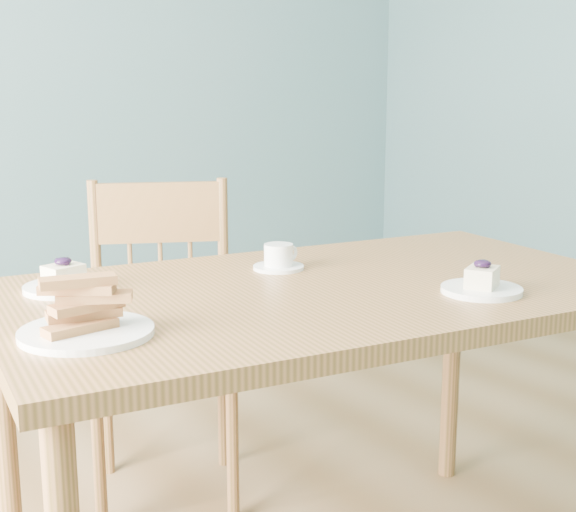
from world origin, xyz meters
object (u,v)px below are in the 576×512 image
Objects in this scene: cheesecake_plate_near at (482,284)px; dining_chair at (163,339)px; cheesecake_plate_far at (64,282)px; coffee_cup at (279,258)px; biscotti_plate at (86,316)px; dining_table at (322,318)px.

dining_chair is at bearing 107.42° from cheesecake_plate_near.
cheesecake_plate_near is (0.30, -0.97, 0.32)m from dining_chair.
cheesecake_plate_far is 1.42× the size of coffee_cup.
coffee_cup is at bearing 116.57° from cheesecake_plate_near.
dining_chair is 3.89× the size of biscotti_plate.
biscotti_plate reaches higher than cheesecake_plate_near.
dining_table is at bearing 4.62° from biscotti_plate.
biscotti_plate is at bearing -157.67° from coffee_cup.
dining_chair reaches higher than cheesecake_plate_near.
dining_chair is 1.06m from cheesecake_plate_near.
cheesecake_plate_far is (-0.44, -0.41, 0.32)m from dining_chair.
biscotti_plate reaches higher than coffee_cup.
dining_table is at bearing 132.97° from cheesecake_plate_near.
dining_table is at bearing -93.99° from coffee_cup.
cheesecake_plate_far is 0.53m from coffee_cup.
cheesecake_plate_far is (-0.50, 0.30, 0.10)m from dining_table.
dining_table is 12.47× the size of coffee_cup.
cheesecake_plate_near is at bearing -37.00° from cheesecake_plate_far.
biscotti_plate reaches higher than cheesecake_plate_far.
coffee_cup reaches higher than dining_table.
cheesecake_plate_near is 1.40× the size of coffee_cup.
cheesecake_plate_far is at bearing 169.01° from coffee_cup.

